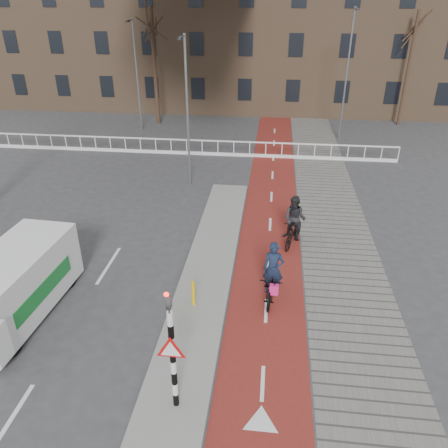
# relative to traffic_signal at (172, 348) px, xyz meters

# --- Properties ---
(ground) EXTENTS (120.00, 120.00, 0.00)m
(ground) POSITION_rel_traffic_signal_xyz_m (0.60, 2.02, -1.99)
(ground) COLOR #38383A
(ground) RESTS_ON ground
(bike_lane) EXTENTS (2.50, 60.00, 0.01)m
(bike_lane) POSITION_rel_traffic_signal_xyz_m (2.10, 12.02, -1.98)
(bike_lane) COLOR maroon
(bike_lane) RESTS_ON ground
(sidewalk) EXTENTS (3.00, 60.00, 0.01)m
(sidewalk) POSITION_rel_traffic_signal_xyz_m (4.90, 12.02, -1.98)
(sidewalk) COLOR slate
(sidewalk) RESTS_ON ground
(curb_island) EXTENTS (1.80, 16.00, 0.12)m
(curb_island) POSITION_rel_traffic_signal_xyz_m (-0.10, 6.02, -1.93)
(curb_island) COLOR gray
(curb_island) RESTS_ON ground
(traffic_signal) EXTENTS (0.80, 0.80, 3.68)m
(traffic_signal) POSITION_rel_traffic_signal_xyz_m (0.00, 0.00, 0.00)
(traffic_signal) COLOR black
(traffic_signal) RESTS_ON curb_island
(bollard) EXTENTS (0.12, 0.12, 0.88)m
(bollard) POSITION_rel_traffic_signal_xyz_m (-0.26, 3.94, -1.43)
(bollard) COLOR yellow
(bollard) RESTS_ON curb_island
(cyclist_near) EXTENTS (0.93, 2.12, 2.12)m
(cyclist_near) POSITION_rel_traffic_signal_xyz_m (2.26, 4.70, -1.27)
(cyclist_near) COLOR black
(cyclist_near) RESTS_ON bike_lane
(cyclist_far) EXTENTS (1.19, 2.05, 2.11)m
(cyclist_far) POSITION_rel_traffic_signal_xyz_m (3.05, 8.40, -1.11)
(cyclist_far) COLOR black
(cyclist_far) RESTS_ON bike_lane
(van) EXTENTS (2.25, 4.99, 2.10)m
(van) POSITION_rel_traffic_signal_xyz_m (-5.72, 3.00, -0.89)
(van) COLOR white
(van) RESTS_ON ground
(railing) EXTENTS (28.00, 0.10, 0.99)m
(railing) POSITION_rel_traffic_signal_xyz_m (-4.40, 19.02, -1.68)
(railing) COLOR silver
(railing) RESTS_ON ground
(townhouse_row) EXTENTS (46.00, 10.00, 15.90)m
(townhouse_row) POSITION_rel_traffic_signal_xyz_m (-2.40, 34.02, 5.82)
(townhouse_row) COLOR #7F6047
(townhouse_row) RESTS_ON ground
(tree_mid) EXTENTS (0.29, 0.29, 8.32)m
(tree_mid) POSITION_rel_traffic_signal_xyz_m (-7.06, 26.19, 2.17)
(tree_mid) COLOR #301F15
(tree_mid) RESTS_ON ground
(tree_right) EXTENTS (0.22, 0.22, 8.12)m
(tree_right) POSITION_rel_traffic_signal_xyz_m (11.66, 27.91, 2.07)
(tree_right) COLOR #301F15
(tree_right) RESTS_ON ground
(streetlight_near) EXTENTS (0.12, 0.12, 7.49)m
(streetlight_near) POSITION_rel_traffic_signal_xyz_m (-2.29, 14.22, 1.75)
(streetlight_near) COLOR slate
(streetlight_near) RESTS_ON ground
(streetlight_left) EXTENTS (0.12, 0.12, 7.62)m
(streetlight_left) POSITION_rel_traffic_signal_xyz_m (-7.89, 24.35, 1.82)
(streetlight_left) COLOR slate
(streetlight_left) RESTS_ON ground
(streetlight_right) EXTENTS (0.12, 0.12, 8.39)m
(streetlight_right) POSITION_rel_traffic_signal_xyz_m (6.66, 23.82, 2.21)
(streetlight_right) COLOR slate
(streetlight_right) RESTS_ON ground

